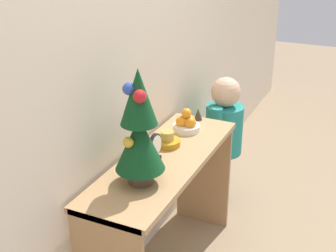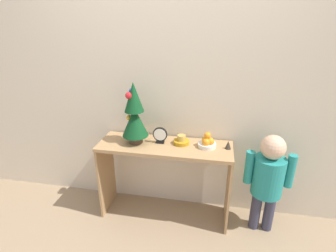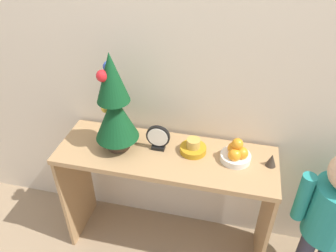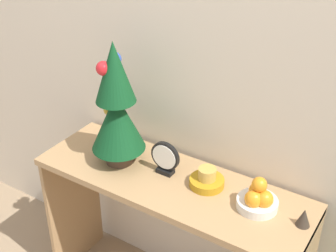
% 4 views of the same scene
% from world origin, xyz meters
% --- Properties ---
extents(back_wall, '(7.00, 0.05, 2.50)m').
position_xyz_m(back_wall, '(0.00, 0.44, 1.25)').
color(back_wall, beige).
rests_on(back_wall, ground_plane).
extents(console_table, '(1.19, 0.39, 0.76)m').
position_xyz_m(console_table, '(0.00, 0.20, 0.58)').
color(console_table, tan).
rests_on(console_table, ground_plane).
extents(mini_tree, '(0.23, 0.23, 0.56)m').
position_xyz_m(mini_tree, '(-0.27, 0.20, 1.03)').
color(mini_tree, '#4C3828').
rests_on(mini_tree, console_table).
extents(fruit_bowl, '(0.16, 0.16, 0.14)m').
position_xyz_m(fruit_bowl, '(0.37, 0.23, 0.80)').
color(fruit_bowl, silver).
rests_on(fruit_bowl, console_table).
extents(singing_bowl, '(0.14, 0.14, 0.08)m').
position_xyz_m(singing_bowl, '(0.14, 0.25, 0.79)').
color(singing_bowl, '#B78419').
rests_on(singing_bowl, console_table).
extents(desk_clock, '(0.13, 0.04, 0.15)m').
position_xyz_m(desk_clock, '(-0.05, 0.23, 0.83)').
color(desk_clock, black).
rests_on(desk_clock, console_table).
extents(figurine, '(0.05, 0.05, 0.07)m').
position_xyz_m(figurine, '(0.55, 0.23, 0.79)').
color(figurine, '#382D23').
rests_on(figurine, console_table).
extents(child_figure, '(0.40, 0.26, 0.93)m').
position_xyz_m(child_figure, '(0.90, 0.17, 0.56)').
color(child_figure, '#38384C').
rests_on(child_figure, ground_plane).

